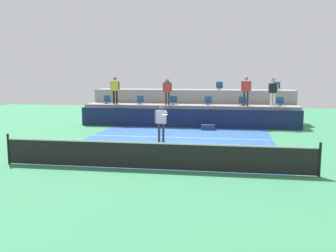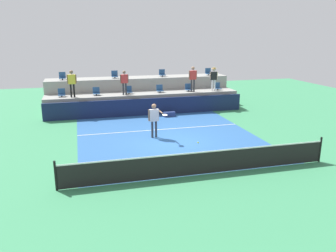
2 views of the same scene
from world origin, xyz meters
name	(u,v)px [view 1 (image 1 of 2)]	position (x,y,z in m)	size (l,w,h in m)	color
ground_plane	(172,147)	(0.00, 0.00, 0.00)	(40.00, 40.00, 0.00)	#388456
court_inner_paint	(175,143)	(0.00, 1.00, 0.00)	(9.00, 10.00, 0.01)	#285693
court_service_line	(179,137)	(0.00, 2.40, 0.01)	(9.00, 0.06, 0.00)	white
tennis_net	(154,155)	(0.00, -4.00, 0.50)	(10.48, 0.08, 1.07)	black
sponsor_backboard	(188,118)	(0.00, 6.00, 0.55)	(13.00, 0.16, 1.10)	#141E42
seating_tier_lower	(190,115)	(0.00, 7.30, 0.62)	(13.00, 1.80, 1.25)	gray
seating_tier_upper	(193,105)	(0.00, 9.10, 1.05)	(13.00, 1.80, 2.10)	gray
stadium_chair_lower_far_left	(107,100)	(-5.34, 7.23, 1.46)	(0.44, 0.40, 0.52)	#2D2D33
stadium_chair_lower_left	(140,101)	(-3.16, 7.23, 1.46)	(0.44, 0.40, 0.52)	#2D2D33
stadium_chair_lower_mid_left	(173,101)	(-1.04, 7.23, 1.46)	(0.44, 0.40, 0.52)	#2D2D33
stadium_chair_lower_mid_right	(208,101)	(1.11, 7.23, 1.46)	(0.44, 0.40, 0.52)	#2D2D33
stadium_chair_lower_right	(242,102)	(3.17, 7.23, 1.46)	(0.44, 0.40, 0.52)	#2D2D33
stadium_chair_lower_far_right	(280,102)	(5.36, 7.23, 1.46)	(0.44, 0.40, 0.52)	#2D2D33
stadium_chair_upper_far_left	(116,86)	(-5.29, 9.03, 2.31)	(0.44, 0.40, 0.52)	#2D2D33
stadium_chair_upper_left	(167,86)	(-1.74, 9.03, 2.31)	(0.44, 0.40, 0.52)	#2D2D33
stadium_chair_upper_right	(219,86)	(1.73, 9.03, 2.31)	(0.44, 0.40, 0.52)	#2D2D33
stadium_chair_upper_far_right	(277,87)	(5.34, 9.03, 2.31)	(0.44, 0.40, 0.52)	#2D2D33
tennis_player	(161,119)	(-0.67, 1.03, 1.09)	(0.78, 1.20, 1.76)	#2D2D33
spectator_leaning_on_rail	(115,88)	(-4.65, 6.85, 2.28)	(0.59, 0.23, 1.70)	black
spectator_in_grey	(167,89)	(-1.35, 6.85, 2.19)	(0.56, 0.22, 1.58)	#2D2D33
spectator_in_white	(246,88)	(3.35, 6.85, 2.30)	(0.61, 0.25, 1.74)	#2D2D33
spectator_with_hat	(273,89)	(4.89, 6.85, 2.25)	(0.57, 0.42, 1.64)	white
tennis_ball	(178,141)	(0.54, -2.11, 0.63)	(0.07, 0.07, 0.07)	#CCE033
equipment_bag	(208,127)	(1.24, 5.22, 0.15)	(0.76, 0.28, 0.30)	navy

